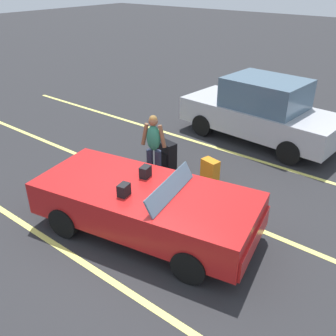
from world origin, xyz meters
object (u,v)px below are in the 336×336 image
Objects in this scene: traveler_person at (154,146)px; parked_sedan_near at (261,111)px; convertible_car at (155,207)px; suitcase_medium_bright at (210,172)px; suitcase_large_black at (166,156)px.

parked_sedan_near reaches higher than traveler_person.
traveler_person is 0.36× the size of parked_sedan_near.
convertible_car is 2.66× the size of traveler_person.
traveler_person is (-1.08, -0.72, 0.62)m from suitcase_medium_bright.
suitcase_medium_bright is at bearing 84.38° from convertible_car.
parked_sedan_near is at bearing 84.18° from convertible_car.
parked_sedan_near is (0.97, 3.13, 0.52)m from suitcase_large_black.
parked_sedan_near is at bearing 16.82° from suitcase_medium_bright.
parked_sedan_near is at bearing 172.25° from suitcase_large_black.
convertible_car reaches higher than suitcase_medium_bright.
suitcase_large_black is (-1.44, 2.13, -0.22)m from convertible_car.
convertible_car is 2.22m from suitcase_medium_bright.
suitcase_large_black is 0.87m from traveler_person.
traveler_person is at bearing 135.45° from suitcase_medium_bright.
suitcase_medium_bright is at bearing 99.39° from parked_sedan_near.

